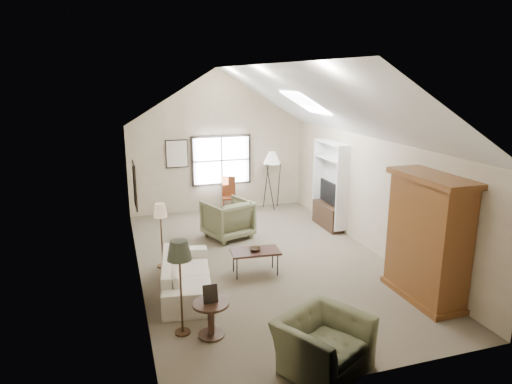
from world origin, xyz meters
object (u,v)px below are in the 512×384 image
object	(u,v)px
side_chair	(229,195)
side_table	(211,319)
armchair_near	(323,344)
coffee_table	(255,262)
sofa	(187,274)
armchair_far	(228,219)
armoire	(427,238)

from	to	relation	value
side_chair	side_table	bearing A→B (deg)	-95.08
armchair_near	side_table	world-z (taller)	armchair_near
side_table	coffee_table	bearing A→B (deg)	55.86
sofa	coffee_table	xyz separation A→B (m)	(1.40, 0.31, -0.08)
armchair_near	armchair_far	size ratio (longest dim) A/B	1.11
armoire	side_chair	xyz separation A→B (m)	(-1.94, 6.10, -0.61)
armoire	armchair_far	distance (m)	4.79
sofa	coffee_table	size ratio (longest dim) A/B	2.31
side_table	sofa	bearing A→B (deg)	93.58
armoire	coffee_table	bearing A→B (deg)	143.80
sofa	coffee_table	bearing A→B (deg)	-69.31
armoire	coffee_table	size ratio (longest dim) A/B	2.33
armchair_near	armchair_far	bearing A→B (deg)	61.29
armoire	side_table	world-z (taller)	armoire
armchair_far	side_chair	distance (m)	2.14
armchair_near	sofa	bearing A→B (deg)	87.31
sofa	armchair_far	size ratio (longest dim) A/B	2.16
armoire	armchair_far	bearing A→B (deg)	121.82
side_table	side_chair	xyz separation A→B (m)	(1.86, 6.18, 0.22)
sofa	armchair_near	xyz separation A→B (m)	(1.34, -2.82, 0.05)
coffee_table	side_chair	bearing A→B (deg)	82.45
side_chair	sofa	bearing A→B (deg)	-101.50
armchair_near	side_table	xyz separation A→B (m)	(-1.24, 1.22, -0.09)
coffee_table	armoire	bearing A→B (deg)	-36.20
armchair_near	side_chair	size ratio (longest dim) A/B	1.13
armchair_near	armoire	bearing A→B (deg)	-1.19
armchair_near	coffee_table	size ratio (longest dim) A/B	1.19
coffee_table	armchair_near	bearing A→B (deg)	-90.96
coffee_table	armchair_far	bearing A→B (deg)	90.02
sofa	side_chair	distance (m)	4.98
armchair_far	side_table	size ratio (longest dim) A/B	1.85
armoire	sofa	xyz separation A→B (m)	(-3.90, 1.52, -0.78)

